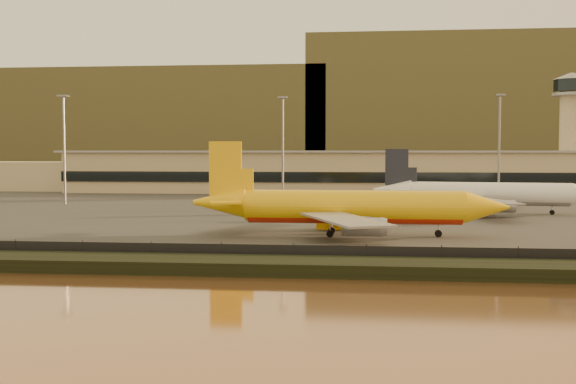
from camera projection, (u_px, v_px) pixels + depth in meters
name	position (u px, v px, depth m)	size (l,w,h in m)	color
ground	(288.00, 250.00, 92.23)	(900.00, 900.00, 0.00)	black
embankment	(270.00, 266.00, 75.31)	(320.00, 7.00, 1.40)	black
tarmac	(328.00, 200.00, 186.50)	(320.00, 220.00, 0.20)	#2D2D2D
perimeter_fence	(275.00, 255.00, 79.25)	(300.00, 0.05, 2.20)	black
terminal_building	(285.00, 172.00, 218.05)	(202.00, 25.00, 12.60)	tan
control_tower	(571.00, 121.00, 213.41)	(11.20, 11.20, 35.50)	tan
apron_light_masts	(389.00, 138.00, 164.14)	(152.20, 12.20, 25.40)	slate
distant_hills	(315.00, 120.00, 430.12)	(470.00, 160.00, 70.00)	brown
dhl_cargo_jet	(348.00, 208.00, 106.00)	(46.44, 45.67, 13.92)	yellow
white_narrowbody_jet	(485.00, 194.00, 143.98)	(44.86, 43.40, 12.89)	white
gse_vehicle_yellow	(330.00, 223.00, 115.13)	(4.11, 1.85, 1.85)	yellow
gse_vehicle_white	(275.00, 217.00, 127.24)	(3.80, 1.71, 1.71)	white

